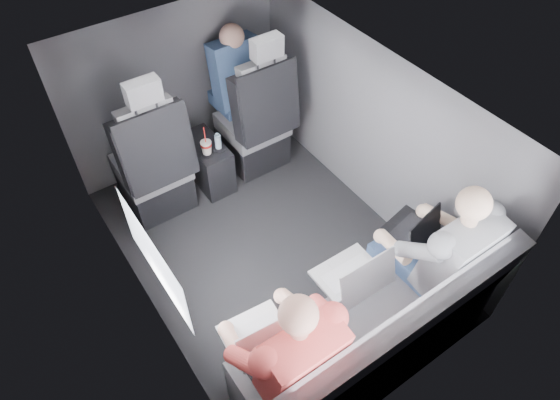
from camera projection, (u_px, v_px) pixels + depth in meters
floor at (269, 249)px, 3.69m from camera, size 2.60×2.60×0.00m
ceiling at (265, 98)px, 2.70m from camera, size 2.60×2.60×0.00m
panel_left at (136, 249)px, 2.84m from camera, size 0.02×2.60×1.35m
panel_right at (372, 134)px, 3.54m from camera, size 0.02×2.60×1.35m
panel_front at (175, 89)px, 3.92m from camera, size 1.80×0.02×1.35m
panel_back at (413, 339)px, 2.46m from camera, size 1.80×0.02×1.35m
side_window at (154, 260)px, 2.52m from camera, size 0.02×0.75×0.42m
seatbelt at (267, 95)px, 3.65m from camera, size 0.35×0.11×0.59m
front_seat_left at (154, 170)px, 3.69m from camera, size 0.52×0.58×1.26m
front_seat_right at (256, 126)px, 4.04m from camera, size 0.52×0.58×1.26m
center_console at (208, 163)px, 4.03m from camera, size 0.24×0.48×0.41m
rear_bench at (371, 338)px, 2.87m from camera, size 1.60×0.57×0.92m
soda_cup at (206, 147)px, 3.76m from camera, size 0.08×0.08×0.26m
water_bottle at (218, 142)px, 3.80m from camera, size 0.05×0.05×0.14m
laptop_white at (259, 335)px, 2.53m from camera, size 0.35×0.34×0.25m
laptop_silver at (354, 275)px, 2.77m from camera, size 0.37×0.33×0.26m
laptop_black at (413, 228)px, 3.01m from camera, size 0.34×0.33×0.22m
passenger_rear_left at (283, 351)px, 2.48m from camera, size 0.49×0.62×1.21m
passenger_rear_right at (435, 252)px, 2.89m from camera, size 0.50×0.62×1.23m
passenger_front_right at (235, 75)px, 3.92m from camera, size 0.38×0.38×0.74m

